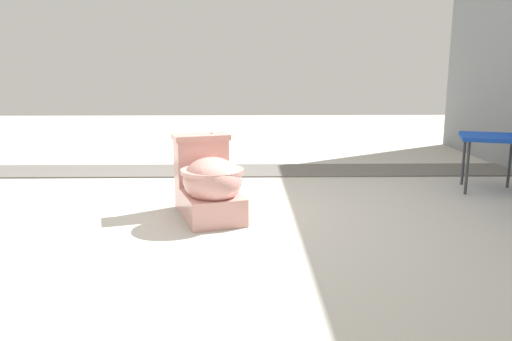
% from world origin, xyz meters
% --- Properties ---
extents(ground_plane, '(14.00, 14.00, 0.00)m').
position_xyz_m(ground_plane, '(0.00, 0.00, 0.00)').
color(ground_plane, '#B7B2A8').
extents(gravel_strip, '(0.56, 8.00, 0.01)m').
position_xyz_m(gravel_strip, '(-1.38, 0.50, 0.01)').
color(gravel_strip, '#605B56').
rests_on(gravel_strip, ground).
extents(toilet, '(0.71, 0.54, 0.52)m').
position_xyz_m(toilet, '(0.06, 0.05, 0.22)').
color(toilet, '#E09E93').
rests_on(toilet, ground).
extents(folding_chair_left, '(0.56, 0.56, 0.83)m').
position_xyz_m(folding_chair_left, '(-0.55, 2.25, 0.51)').
color(folding_chair_left, '#1947B2').
rests_on(folding_chair_left, ground).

